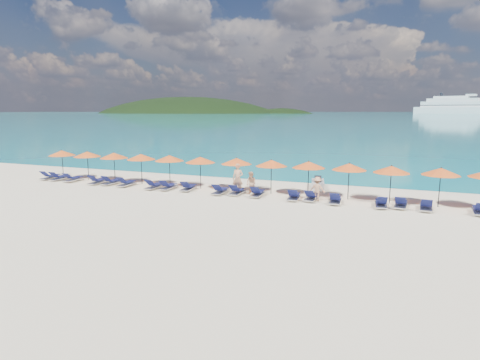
% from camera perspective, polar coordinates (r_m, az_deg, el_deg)
% --- Properties ---
extents(ground, '(1400.00, 1400.00, 0.00)m').
position_cam_1_polar(ground, '(21.89, -2.84, -4.36)').
color(ground, beige).
extents(sea, '(1600.00, 1300.00, 0.01)m').
position_cam_1_polar(sea, '(679.44, 20.70, 8.87)').
color(sea, '#1FA9B2').
rests_on(sea, ground).
extents(headland_main, '(374.00, 242.00, 126.50)m').
position_cam_1_polar(headland_main, '(640.35, -7.75, 5.98)').
color(headland_main, black).
rests_on(headland_main, ground).
extents(headland_small, '(162.00, 126.00, 85.50)m').
position_cam_1_polar(headland_small, '(602.06, 5.87, 6.06)').
color(headland_small, black).
rests_on(headland_small, ground).
extents(cruise_ship, '(118.93, 58.13, 33.27)m').
position_cam_1_polar(cruise_ship, '(605.20, 29.24, 9.02)').
color(cruise_ship, white).
rests_on(cruise_ship, ground).
extents(jetski, '(1.25, 2.35, 0.80)m').
position_cam_1_polar(jetski, '(28.42, 11.00, -0.53)').
color(jetski, silver).
rests_on(jetski, ground).
extents(beachgoer_a, '(0.75, 0.53, 1.97)m').
position_cam_1_polar(beachgoer_a, '(26.14, -0.32, 0.21)').
color(beachgoer_a, tan).
rests_on(beachgoer_a, ground).
extents(beachgoer_b, '(0.85, 0.69, 1.52)m').
position_cam_1_polar(beachgoer_b, '(25.65, 1.59, -0.50)').
color(beachgoer_b, tan).
rests_on(beachgoer_b, ground).
extents(beachgoer_c, '(0.96, 0.47, 1.45)m').
position_cam_1_polar(beachgoer_c, '(24.53, 10.95, -1.24)').
color(beachgoer_c, tan).
rests_on(beachgoer_c, ground).
extents(umbrella_0, '(2.10, 2.10, 2.28)m').
position_cam_1_polar(umbrella_0, '(35.00, -24.02, 3.53)').
color(umbrella_0, black).
rests_on(umbrella_0, ground).
extents(umbrella_1, '(2.10, 2.10, 2.28)m').
position_cam_1_polar(umbrella_1, '(33.30, -20.91, 3.46)').
color(umbrella_1, black).
rests_on(umbrella_1, ground).
extents(umbrella_2, '(2.10, 2.10, 2.28)m').
position_cam_1_polar(umbrella_2, '(31.66, -17.50, 3.34)').
color(umbrella_2, black).
rests_on(umbrella_2, ground).
extents(umbrella_3, '(2.10, 2.10, 2.28)m').
position_cam_1_polar(umbrella_3, '(30.21, -13.90, 3.22)').
color(umbrella_3, black).
rests_on(umbrella_3, ground).
extents(umbrella_4, '(2.10, 2.10, 2.28)m').
position_cam_1_polar(umbrella_4, '(28.99, -10.02, 3.08)').
color(umbrella_4, black).
rests_on(umbrella_4, ground).
extents(umbrella_5, '(2.10, 2.10, 2.28)m').
position_cam_1_polar(umbrella_5, '(27.73, -5.67, 2.88)').
color(umbrella_5, black).
rests_on(umbrella_5, ground).
extents(umbrella_6, '(2.10, 2.10, 2.28)m').
position_cam_1_polar(umbrella_6, '(26.86, -0.50, 2.70)').
color(umbrella_6, black).
rests_on(umbrella_6, ground).
extents(umbrella_7, '(2.10, 2.10, 2.28)m').
position_cam_1_polar(umbrella_7, '(25.95, 4.48, 2.41)').
color(umbrella_7, black).
rests_on(umbrella_7, ground).
extents(umbrella_8, '(2.10, 2.10, 2.28)m').
position_cam_1_polar(umbrella_8, '(25.48, 9.74, 2.16)').
color(umbrella_8, black).
rests_on(umbrella_8, ground).
extents(umbrella_9, '(2.10, 2.10, 2.28)m').
position_cam_1_polar(umbrella_9, '(25.09, 15.28, 1.83)').
color(umbrella_9, black).
rests_on(umbrella_9, ground).
extents(umbrella_10, '(2.10, 2.10, 2.28)m').
position_cam_1_polar(umbrella_10, '(24.72, 20.74, 1.42)').
color(umbrella_10, black).
rests_on(umbrella_10, ground).
extents(umbrella_11, '(2.10, 2.10, 2.28)m').
position_cam_1_polar(umbrella_11, '(24.96, 26.67, 1.08)').
color(umbrella_11, black).
rests_on(umbrella_11, ground).
extents(lounger_0, '(0.72, 1.73, 0.66)m').
position_cam_1_polar(lounger_0, '(34.89, -25.42, 0.46)').
color(lounger_0, silver).
rests_on(lounger_0, ground).
extents(lounger_1, '(0.73, 1.74, 0.66)m').
position_cam_1_polar(lounger_1, '(34.11, -24.32, 0.34)').
color(lounger_1, silver).
rests_on(lounger_1, ground).
extents(lounger_2, '(0.64, 1.71, 0.66)m').
position_cam_1_polar(lounger_2, '(33.09, -22.66, 0.18)').
color(lounger_2, silver).
rests_on(lounger_2, ground).
extents(lounger_3, '(0.77, 1.75, 0.66)m').
position_cam_1_polar(lounger_3, '(31.29, -19.62, -0.15)').
color(lounger_3, silver).
rests_on(lounger_3, ground).
extents(lounger_4, '(0.72, 1.73, 0.66)m').
position_cam_1_polar(lounger_4, '(30.74, -17.81, -0.22)').
color(lounger_4, silver).
rests_on(lounger_4, ground).
extents(lounger_5, '(0.67, 1.72, 0.66)m').
position_cam_1_polar(lounger_5, '(29.79, -15.85, -0.43)').
color(lounger_5, silver).
rests_on(lounger_5, ground).
extents(lounger_6, '(0.62, 1.70, 0.66)m').
position_cam_1_polar(lounger_6, '(28.33, -12.10, -0.79)').
color(lounger_6, silver).
rests_on(lounger_6, ground).
extents(lounger_7, '(0.66, 1.71, 0.66)m').
position_cam_1_polar(lounger_7, '(27.90, -10.19, -0.89)').
color(lounger_7, silver).
rests_on(lounger_7, ground).
extents(lounger_8, '(0.77, 1.75, 0.66)m').
position_cam_1_polar(lounger_8, '(27.35, -7.36, -1.03)').
color(lounger_8, silver).
rests_on(lounger_8, ground).
extents(lounger_9, '(0.62, 1.70, 0.66)m').
position_cam_1_polar(lounger_9, '(26.05, -2.82, -1.51)').
color(lounger_9, silver).
rests_on(lounger_9, ground).
extents(lounger_10, '(0.64, 1.71, 0.66)m').
position_cam_1_polar(lounger_10, '(25.85, -0.40, -1.59)').
color(lounger_10, silver).
rests_on(lounger_10, ground).
extents(lounger_11, '(0.69, 1.73, 0.66)m').
position_cam_1_polar(lounger_11, '(25.31, 2.48, -1.85)').
color(lounger_11, silver).
rests_on(lounger_11, ground).
extents(lounger_12, '(0.77, 1.75, 0.66)m').
position_cam_1_polar(lounger_12, '(24.56, 7.68, -2.30)').
color(lounger_12, silver).
rests_on(lounger_12, ground).
extents(lounger_13, '(0.75, 1.74, 0.66)m').
position_cam_1_polar(lounger_13, '(24.55, 10.18, -2.37)').
color(lounger_13, silver).
rests_on(lounger_13, ground).
extents(lounger_14, '(0.72, 1.73, 0.66)m').
position_cam_1_polar(lounger_14, '(24.07, 13.39, -2.74)').
color(lounger_14, silver).
rests_on(lounger_14, ground).
extents(lounger_15, '(0.77, 1.75, 0.66)m').
position_cam_1_polar(lounger_15, '(23.87, 19.44, -3.14)').
color(lounger_15, silver).
rests_on(lounger_15, ground).
extents(lounger_16, '(0.76, 1.75, 0.66)m').
position_cam_1_polar(lounger_16, '(24.15, 21.90, -3.15)').
color(lounger_16, silver).
rests_on(lounger_16, ground).
extents(lounger_17, '(0.70, 1.73, 0.66)m').
position_cam_1_polar(lounger_17, '(24.11, 24.96, -3.39)').
color(lounger_17, silver).
rests_on(lounger_17, ground).
extents(lounger_18, '(0.72, 1.74, 0.66)m').
position_cam_1_polar(lounger_18, '(24.51, 30.93, -3.68)').
color(lounger_18, silver).
rests_on(lounger_18, ground).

